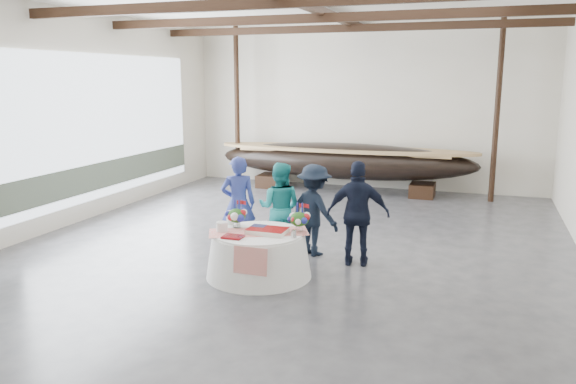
% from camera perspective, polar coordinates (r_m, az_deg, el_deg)
% --- Properties ---
extents(floor, '(10.00, 12.00, 0.01)m').
position_cam_1_polar(floor, '(10.70, 0.89, -5.21)').
color(floor, '#3D3D42').
rests_on(floor, ground).
extents(wall_back, '(10.00, 0.02, 4.50)m').
position_cam_1_polar(wall_back, '(16.07, 7.74, 8.48)').
color(wall_back, silver).
rests_on(wall_back, ground).
extents(wall_front, '(10.00, 0.02, 4.50)m').
position_cam_1_polar(wall_front, '(4.99, -21.24, 1.10)').
color(wall_front, silver).
rests_on(wall_front, ground).
extents(wall_left, '(0.02, 12.00, 4.50)m').
position_cam_1_polar(wall_left, '(12.76, -21.08, 7.04)').
color(wall_left, silver).
rests_on(wall_left, ground).
extents(pavilion_structure, '(9.80, 11.76, 4.50)m').
position_cam_1_polar(pavilion_structure, '(11.10, 2.42, 16.28)').
color(pavilion_structure, black).
rests_on(pavilion_structure, ground).
extents(open_bay, '(0.03, 7.00, 3.20)m').
position_cam_1_polar(open_bay, '(13.54, -18.06, 5.66)').
color(open_bay, silver).
rests_on(open_bay, ground).
extents(longboat_display, '(7.15, 1.43, 1.34)m').
position_cam_1_polar(longboat_display, '(15.41, 5.64, 3.19)').
color(longboat_display, black).
rests_on(longboat_display, ground).
extents(banquet_table, '(1.66, 1.66, 0.72)m').
position_cam_1_polar(banquet_table, '(8.90, -2.98, -6.32)').
color(banquet_table, white).
rests_on(banquet_table, ground).
extents(tabletop_items, '(1.62, 1.16, 0.40)m').
position_cam_1_polar(tabletop_items, '(8.86, -2.63, -2.97)').
color(tabletop_items, red).
rests_on(tabletop_items, banquet_table).
extents(guest_woman_blue, '(0.75, 0.66, 1.72)m').
position_cam_1_polar(guest_woman_blue, '(10.16, -5.07, -1.16)').
color(guest_woman_blue, navy).
rests_on(guest_woman_blue, ground).
extents(guest_woman_teal, '(0.84, 0.68, 1.62)m').
position_cam_1_polar(guest_woman_teal, '(10.00, -0.85, -1.59)').
color(guest_woman_teal, teal).
rests_on(guest_woman_teal, ground).
extents(guest_man_left, '(1.20, 1.03, 1.62)m').
position_cam_1_polar(guest_man_left, '(9.85, 2.68, -1.83)').
color(guest_man_left, black).
rests_on(guest_man_left, ground).
extents(guest_man_right, '(1.08, 0.58, 1.76)m').
position_cam_1_polar(guest_man_right, '(9.34, 7.14, -2.20)').
color(guest_man_right, black).
rests_on(guest_man_right, ground).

